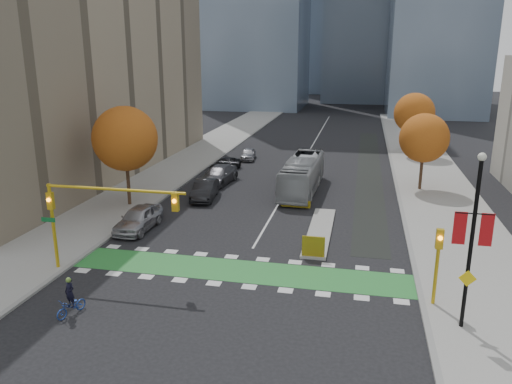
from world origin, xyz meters
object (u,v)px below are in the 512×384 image
at_px(hazard_board, 313,246).
at_px(parked_car_a, 139,218).
at_px(tree_east_near, 424,138).
at_px(banner_lamppost, 472,235).
at_px(bus, 302,175).
at_px(parked_car_e, 248,154).
at_px(cyclist, 71,302).
at_px(parked_car_c, 219,175).
at_px(traffic_signal_east, 438,256).
at_px(parked_car_b, 205,190).
at_px(parked_car_d, 225,165).
at_px(traffic_signal_west, 92,207).
at_px(tree_east_far, 414,113).
at_px(tree_west, 125,139).

relative_size(hazard_board, parked_car_a, 0.28).
height_order(tree_east_near, banner_lamppost, banner_lamppost).
distance_m(bus, parked_car_e, 14.90).
relative_size(cyclist, parked_car_c, 0.34).
distance_m(banner_lamppost, parked_car_c, 29.66).
bearing_deg(traffic_signal_east, cyclist, -165.08).
relative_size(parked_car_b, parked_car_d, 1.02).
relative_size(cyclist, parked_car_d, 0.41).
xyz_separation_m(tree_east_near, traffic_signal_east, (-1.50, -22.51, -2.13)).
relative_size(tree_east_near, parked_car_c, 1.22).
height_order(traffic_signal_east, parked_car_b, traffic_signal_east).
bearing_deg(traffic_signal_west, tree_east_far, 62.05).
bearing_deg(parked_car_e, parked_car_b, -96.76).
relative_size(tree_west, traffic_signal_west, 0.96).
bearing_deg(traffic_signal_east, hazard_board, 144.08).
xyz_separation_m(hazard_board, bus, (-2.57, 15.21, 0.78)).
height_order(hazard_board, parked_car_c, parked_car_c).
bearing_deg(bus, parked_car_d, 146.80).
height_order(tree_east_far, parked_car_e, tree_east_far).
xyz_separation_m(traffic_signal_west, bus, (9.36, 19.92, -2.46)).
height_order(tree_west, tree_east_near, tree_west).
bearing_deg(parked_car_b, bus, 21.23).
distance_m(parked_car_a, parked_car_e, 25.34).
bearing_deg(parked_car_a, banner_lamppost, -23.15).
xyz_separation_m(tree_west, tree_east_far, (24.50, 26.00, -0.38)).
xyz_separation_m(banner_lamppost, parked_car_e, (-18.00, 34.50, -3.94)).
bearing_deg(banner_lamppost, tree_west, 148.32).
relative_size(hazard_board, tree_east_near, 0.20).
height_order(tree_west, parked_car_a, tree_west).
xyz_separation_m(tree_east_near, traffic_signal_west, (-19.93, -22.51, -0.83)).
xyz_separation_m(parked_car_a, parked_car_b, (2.23, 8.45, -0.04)).
relative_size(hazard_board, parked_car_b, 0.28).
bearing_deg(bus, parked_car_b, -150.29).
xyz_separation_m(traffic_signal_west, traffic_signal_east, (18.43, 0.00, -1.30)).
relative_size(parked_car_c, parked_car_d, 1.18).
bearing_deg(parked_car_d, traffic_signal_east, -51.30).
relative_size(traffic_signal_west, traffic_signal_east, 2.08).
bearing_deg(parked_car_e, bus, -64.55).
bearing_deg(parked_car_e, parked_car_d, -106.73).
height_order(banner_lamppost, parked_car_a, banner_lamppost).
relative_size(tree_east_near, traffic_signal_east, 1.73).
distance_m(hazard_board, tree_east_near, 19.93).
bearing_deg(parked_car_a, parked_car_e, 86.39).
bearing_deg(traffic_signal_east, traffic_signal_west, -179.99).
distance_m(bus, parked_car_c, 8.33).
relative_size(traffic_signal_west, banner_lamppost, 1.03).
bearing_deg(banner_lamppost, parked_car_c, 128.45).
bearing_deg(bus, traffic_signal_west, -113.40).
distance_m(traffic_signal_west, parked_car_c, 21.32).
bearing_deg(banner_lamppost, parked_car_a, 155.40).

